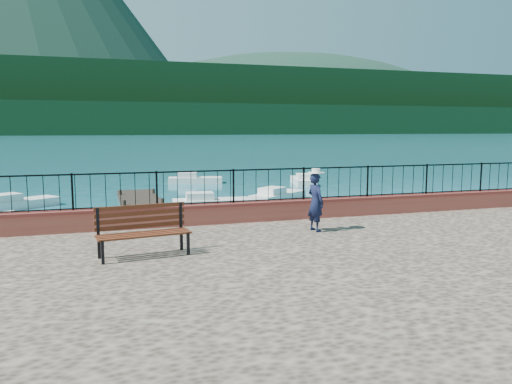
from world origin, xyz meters
TOP-DOWN VIEW (x-y plane):
  - ground at (0.00, 0.00)m, footprint 2000.00×2000.00m
  - parapet at (0.00, 3.70)m, footprint 28.00×0.46m
  - railing at (0.00, 3.70)m, footprint 27.00×0.05m
  - dock at (-2.00, 12.00)m, footprint 2.00×16.00m
  - far_forest at (0.00, 300.00)m, footprint 900.00×60.00m
  - foothills at (0.00, 360.00)m, footprint 900.00×120.00m
  - companion_hill at (220.00, 560.00)m, footprint 448.00×384.00m
  - park_bench at (-3.16, 0.54)m, footprint 2.03×0.90m
  - person at (1.46, 1.85)m, footprint 0.49×0.64m
  - hat at (1.46, 1.85)m, footprint 0.44×0.44m
  - boat_0 at (-7.10, 10.43)m, footprint 4.34×3.26m
  - boat_1 at (1.30, 13.90)m, footprint 3.92×1.73m
  - boat_2 at (5.31, 15.20)m, footprint 3.87×3.40m
  - boat_3 at (-7.90, 16.55)m, footprint 3.98×3.35m
  - boat_4 at (2.63, 25.14)m, footprint 3.99×2.06m
  - boat_5 at (9.81, 22.27)m, footprint 2.16×4.01m

SIDE VIEW (x-z plane):
  - ground at x=0.00m, z-range 0.00..0.00m
  - companion_hill at x=220.00m, z-range -90.00..90.00m
  - dock at x=-2.00m, z-range 0.00..0.30m
  - boat_0 at x=-7.10m, z-range 0.00..0.80m
  - boat_1 at x=1.30m, z-range 0.00..0.80m
  - boat_2 at x=5.31m, z-range 0.00..0.80m
  - boat_3 at x=-7.90m, z-range 0.00..0.80m
  - boat_4 at x=2.63m, z-range 0.00..0.80m
  - boat_5 at x=9.81m, z-range 0.00..0.80m
  - parapet at x=0.00m, z-range 1.20..1.78m
  - park_bench at x=-3.16m, z-range 0.98..2.07m
  - person at x=1.46m, z-range 1.20..2.76m
  - railing at x=0.00m, z-range 1.78..2.73m
  - hat at x=1.46m, z-range 2.76..2.88m
  - far_forest at x=0.00m, z-range 0.00..18.00m
  - foothills at x=0.00m, z-range 0.00..44.00m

